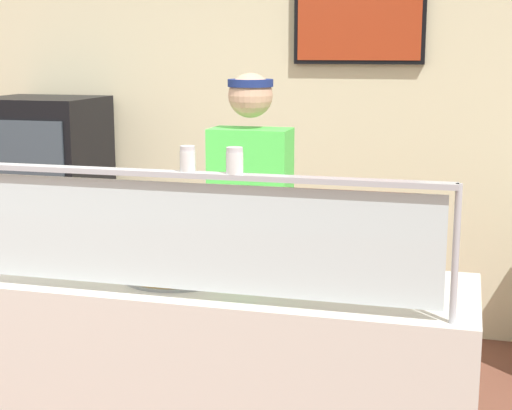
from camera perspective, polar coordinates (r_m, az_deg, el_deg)
name	(u,v)px	position (r m, az deg, el deg)	size (l,w,h in m)	color
shop_rear_unit	(324,127)	(5.22, 4.95, 5.68)	(6.42, 0.13, 2.70)	beige
serving_counter	(225,388)	(3.37, -2.27, -13.17)	(2.02, 0.71, 0.95)	silver
sneeze_guard	(199,222)	(2.85, -4.17, -1.22)	(1.84, 0.06, 0.48)	#B2B5BC
pizza_tray	(176,273)	(3.24, -5.85, -4.93)	(0.44, 0.44, 0.04)	#9EA0A8
pizza_server	(167,268)	(3.23, -6.48, -4.60)	(0.07, 0.28, 0.01)	#ADAFB7
parmesan_shaker	(188,161)	(2.82, -5.00, 3.25)	(0.06, 0.06, 0.09)	white
pepper_flake_shaker	(235,162)	(2.77, -1.57, 3.13)	(0.06, 0.06, 0.10)	white
worker_figure	(251,231)	(3.78, -0.35, -1.88)	(0.41, 0.50, 1.76)	#23232D
drink_fridge	(47,212)	(5.53, -14.96, -0.47)	(0.74, 0.65, 1.55)	black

